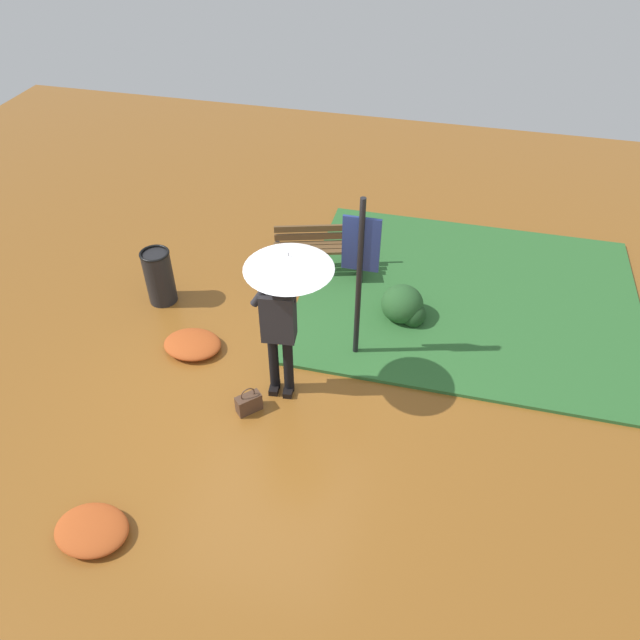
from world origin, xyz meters
TOP-DOWN VIEW (x-y plane):
  - ground_plane at (0.00, 0.00)m, footprint 18.00×18.00m
  - grass_verge at (2.37, 2.64)m, footprint 4.80×4.00m
  - person_with_umbrella at (0.31, 0.27)m, footprint 0.96×0.96m
  - info_sign_post at (0.98, 1.11)m, footprint 0.44×0.07m
  - handbag at (-0.05, -0.16)m, footprint 0.31×0.31m
  - park_bench at (0.08, 2.77)m, footprint 1.44×0.76m
  - trash_bin at (-1.95, 1.55)m, footprint 0.42×0.42m
  - shrub_cluster at (1.50, 1.93)m, footprint 0.64×0.58m
  - leaf_pile_near_person at (-1.03, -2.07)m, footprint 0.75×0.60m
  - leaf_pile_by_bench at (-1.12, 0.67)m, footprint 0.77×0.62m

SIDE VIEW (x-z plane):
  - ground_plane at x=0.00m, z-range 0.00..0.00m
  - grass_verge at x=2.37m, z-range 0.00..0.05m
  - leaf_pile_near_person at x=-1.03m, z-range 0.00..0.16m
  - leaf_pile_by_bench at x=-1.12m, z-range 0.00..0.17m
  - handbag at x=-0.05m, z-range -0.06..0.31m
  - shrub_cluster at x=1.50m, z-range -0.02..0.51m
  - park_bench at x=0.08m, z-range 0.03..0.78m
  - trash_bin at x=-1.95m, z-range 0.00..0.84m
  - info_sign_post at x=0.98m, z-range 0.29..2.59m
  - person_with_umbrella at x=0.31m, z-range 0.53..2.57m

